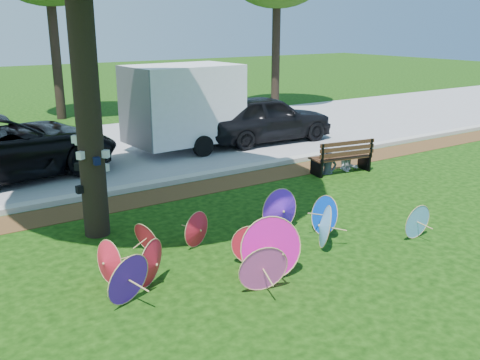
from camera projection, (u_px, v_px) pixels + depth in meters
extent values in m
plane|color=black|center=(286.00, 274.00, 8.03)|extent=(90.00, 90.00, 0.00)
cube|color=#472D16|center=(157.00, 196.00, 11.62)|extent=(90.00, 1.00, 0.01)
cube|color=#B7B5AD|center=(144.00, 186.00, 12.16)|extent=(90.00, 0.30, 0.12)
cube|color=gray|center=(86.00, 153.00, 15.49)|extent=(90.00, 8.00, 0.01)
cylinder|color=black|center=(85.00, 70.00, 8.73)|extent=(0.44, 0.44, 5.76)
cone|color=#66AFEF|center=(322.00, 226.00, 8.90)|extent=(0.61, 0.74, 0.74)
cone|color=red|center=(199.00, 230.00, 8.90)|extent=(0.61, 0.34, 0.63)
cone|color=#0143E0|center=(326.00, 214.00, 9.49)|extent=(0.36, 0.75, 0.72)
cone|color=#D70F96|center=(270.00, 246.00, 7.85)|extent=(1.01, 0.59, 0.96)
cone|color=red|center=(107.00, 263.00, 7.62)|extent=(0.28, 0.68, 0.67)
cone|color=#FF4BBA|center=(262.00, 267.00, 7.41)|extent=(0.77, 0.43, 0.74)
cone|color=red|center=(148.00, 237.00, 8.66)|extent=(0.39, 0.62, 0.57)
cone|color=#5F1BC3|center=(126.00, 278.00, 7.08)|extent=(0.77, 0.49, 0.74)
cone|color=#5F1BC3|center=(282.00, 211.00, 9.51)|extent=(0.82, 0.22, 0.81)
cone|color=red|center=(153.00, 263.00, 7.54)|extent=(0.68, 0.59, 0.73)
cone|color=red|center=(252.00, 244.00, 8.29)|extent=(0.57, 0.47, 0.65)
cone|color=#66AFEF|center=(415.00, 221.00, 9.28)|extent=(0.63, 0.15, 0.63)
imported|color=black|center=(265.00, 118.00, 16.75)|extent=(4.47, 2.01, 1.49)
cube|color=white|center=(184.00, 103.00, 15.45)|extent=(3.22, 2.15, 2.78)
imported|color=#3C4452|center=(329.00, 149.00, 13.17)|extent=(0.52, 0.40, 1.28)
imported|color=#BCBAC4|center=(349.00, 149.00, 13.56)|extent=(0.65, 0.59, 1.10)
cylinder|color=black|center=(56.00, 54.00, 20.33)|extent=(0.36, 0.36, 5.00)
cylinder|color=black|center=(276.00, 50.00, 23.20)|extent=(0.36, 0.36, 5.00)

